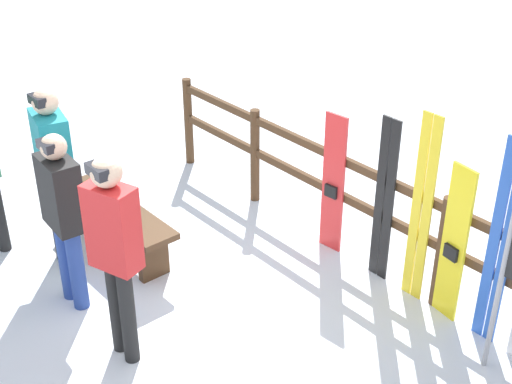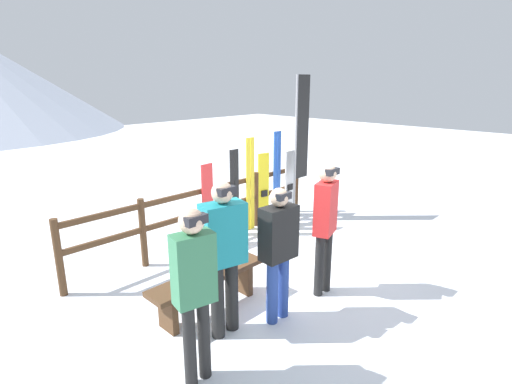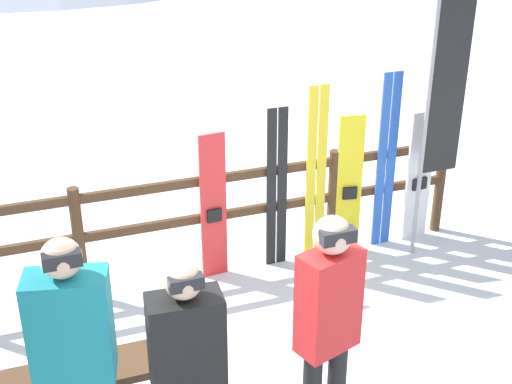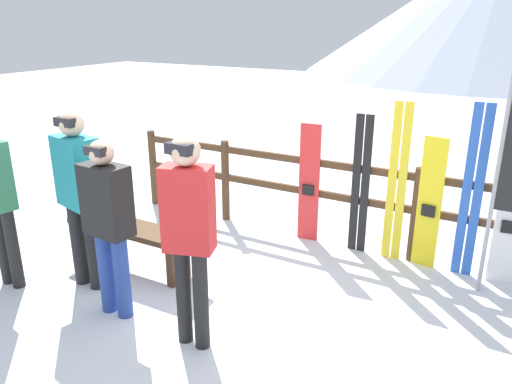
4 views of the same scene
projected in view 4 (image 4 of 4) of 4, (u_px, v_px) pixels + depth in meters
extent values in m
plane|color=white|center=(225.00, 313.00, 4.48)|extent=(40.00, 40.00, 0.00)
cone|color=#B2BCD1|center=(503.00, 6.00, 23.12)|extent=(18.00, 18.00, 6.00)
cylinder|color=#4C331E|center=(153.00, 168.00, 6.97)|extent=(0.10, 0.10, 1.05)
cylinder|color=#4C331E|center=(225.00, 181.00, 6.42)|extent=(0.10, 0.10, 1.05)
cylinder|color=#4C331E|center=(311.00, 196.00, 5.86)|extent=(0.10, 0.10, 1.05)
cylinder|color=#4C331E|center=(415.00, 215.00, 5.30)|extent=(0.10, 0.10, 1.05)
cube|color=#4C331E|center=(312.00, 192.00, 5.84)|extent=(4.80, 0.05, 0.08)
cube|color=#4C331E|center=(313.00, 162.00, 5.72)|extent=(4.80, 0.05, 0.08)
cube|color=#4C331E|center=(133.00, 229.00, 5.14)|extent=(1.54, 0.36, 0.06)
cube|color=#4C331E|center=(95.00, 238.00, 5.49)|extent=(0.08, 0.29, 0.42)
cube|color=#4C331E|center=(178.00, 262.00, 4.96)|extent=(0.08, 0.29, 0.42)
cylinder|color=black|center=(2.00, 245.00, 4.88)|extent=(0.12, 0.12, 0.82)
cylinder|color=black|center=(13.00, 249.00, 4.80)|extent=(0.12, 0.12, 0.82)
cylinder|color=black|center=(184.00, 295.00, 3.98)|extent=(0.12, 0.12, 0.84)
cylinder|color=black|center=(201.00, 301.00, 3.90)|extent=(0.12, 0.12, 0.84)
cube|color=red|center=(188.00, 209.00, 3.69)|extent=(0.42, 0.31, 0.66)
sphere|color=#D8B293|center=(185.00, 151.00, 3.54)|extent=(0.23, 0.23, 0.23)
cube|color=black|center=(179.00, 149.00, 3.48)|extent=(0.20, 0.08, 0.08)
cylinder|color=navy|center=(106.00, 272.00, 4.41)|extent=(0.13, 0.13, 0.77)
cylinder|color=navy|center=(122.00, 277.00, 4.33)|extent=(0.13, 0.13, 0.77)
cube|color=black|center=(106.00, 200.00, 4.14)|extent=(0.44, 0.26, 0.61)
sphere|color=#D8B293|center=(101.00, 152.00, 4.01)|extent=(0.21, 0.21, 0.21)
cube|color=black|center=(95.00, 151.00, 3.94)|extent=(0.19, 0.07, 0.07)
cylinder|color=black|center=(79.00, 244.00, 4.88)|extent=(0.15, 0.15, 0.84)
cylinder|color=black|center=(94.00, 248.00, 4.79)|extent=(0.15, 0.15, 0.84)
cube|color=teal|center=(77.00, 172.00, 4.59)|extent=(0.50, 0.35, 0.66)
sphere|color=#D8B293|center=(71.00, 124.00, 4.44)|extent=(0.23, 0.23, 0.23)
cube|color=black|center=(65.00, 122.00, 4.37)|extent=(0.20, 0.08, 0.08)
cube|color=red|center=(309.00, 184.00, 5.76)|extent=(0.24, 0.05, 1.40)
cube|color=black|center=(308.00, 190.00, 5.76)|extent=(0.14, 0.04, 0.12)
cube|color=black|center=(356.00, 184.00, 5.48)|extent=(0.09, 0.02, 1.56)
cube|color=black|center=(365.00, 186.00, 5.43)|extent=(0.09, 0.02, 1.56)
cube|color=yellow|center=(392.00, 183.00, 5.27)|extent=(0.09, 0.02, 1.73)
cube|color=yellow|center=(402.00, 184.00, 5.22)|extent=(0.09, 0.02, 1.73)
cube|color=yellow|center=(429.00, 204.00, 5.13)|extent=(0.25, 0.06, 1.40)
cube|color=black|center=(428.00, 211.00, 5.13)|extent=(0.14, 0.05, 0.12)
cube|color=blue|center=(466.00, 192.00, 4.92)|extent=(0.09, 0.02, 1.77)
cube|color=blue|center=(478.00, 194.00, 4.87)|extent=(0.09, 0.02, 1.77)
cube|color=white|center=(512.00, 220.00, 4.78)|extent=(0.29, 0.05, 1.35)
cube|color=black|center=(510.00, 227.00, 4.78)|extent=(0.16, 0.05, 0.12)
cylinder|color=#99999E|center=(501.00, 151.00, 4.40)|extent=(0.04, 0.04, 2.81)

